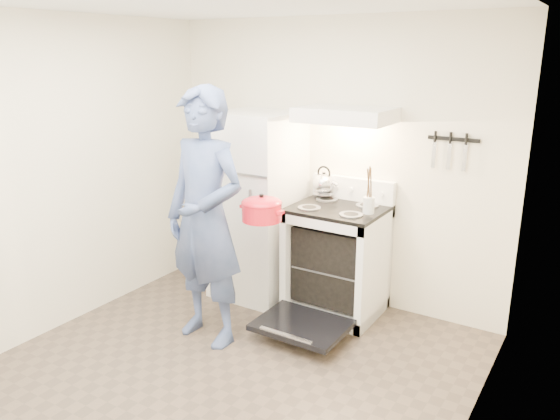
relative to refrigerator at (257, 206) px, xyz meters
The scene contains 15 objects.
floor 1.78m from the refrigerator, 68.20° to the right, with size 3.60×3.60×0.00m, color brown.
back_wall 0.79m from the refrigerator, 31.11° to the left, with size 3.20×0.02×2.50m, color beige.
refrigerator is the anchor object (origin of this frame).
stove_body 0.90m from the refrigerator, ahead, with size 0.76×0.65×0.92m, color white.
cooktop 0.81m from the refrigerator, ahead, with size 0.76×0.65×0.03m, color black.
backsplash 0.89m from the refrigerator, 20.94° to the left, with size 0.76×0.07×0.20m, color white.
oven_door 1.23m from the refrigerator, 35.13° to the right, with size 0.70×0.54×0.04m, color black.
oven_rack 0.91m from the refrigerator, ahead, with size 0.60×0.52×0.01m, color slate.
range_hood 1.19m from the refrigerator, ahead, with size 0.76×0.50×0.12m, color white.
knife_strip 1.81m from the refrigerator, 11.61° to the left, with size 0.40×0.02×0.03m, color black.
pizza_stone 0.86m from the refrigerator, ahead, with size 0.33×0.33×0.02m, color #957051.
tea_kettle 0.65m from the refrigerator, 22.78° to the left, with size 0.24×0.19×0.29m, color silver, non-canonical shape.
utensil_jar 1.15m from the refrigerator, ahead, with size 0.09×0.09×0.13m, color silver.
person 0.94m from the refrigerator, 80.11° to the right, with size 0.72×0.47×1.98m, color navy.
dutch_oven 0.84m from the refrigerator, 52.98° to the right, with size 0.37×0.30×0.24m, color red, non-canonical shape.
Camera 1 is at (2.14, -2.50, 2.20)m, focal length 35.00 mm.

